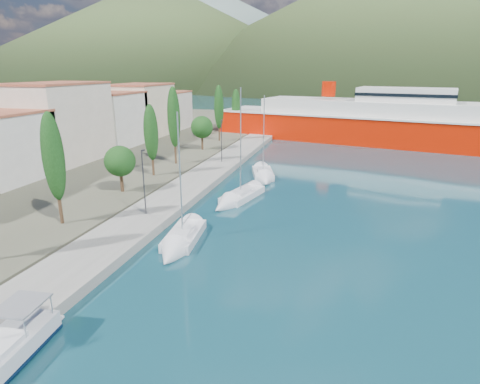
% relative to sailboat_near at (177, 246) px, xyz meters
% --- Properties ---
extents(ground, '(1400.00, 1400.00, 0.00)m').
position_rel_sailboat_near_xyz_m(ground, '(3.70, 111.45, -0.31)').
color(ground, '#14424F').
extents(quay, '(5.00, 88.00, 0.80)m').
position_rel_sailboat_near_xyz_m(quay, '(-5.30, 17.45, 0.09)').
color(quay, gray).
rests_on(quay, ground).
extents(land_strip, '(70.00, 148.00, 0.70)m').
position_rel_sailboat_near_xyz_m(land_strip, '(-43.30, 27.45, 0.04)').
color(land_strip, '#565644').
rests_on(land_strip, ground).
extents(hills_far, '(1480.00, 900.00, 180.00)m').
position_rel_sailboat_near_xyz_m(hills_far, '(142.28, 610.18, 77.08)').
color(hills_far, slate).
rests_on(hills_far, ground).
extents(hills_near, '(1010.00, 520.00, 115.00)m').
position_rel_sailboat_near_xyz_m(hills_near, '(101.74, 363.94, 48.86)').
color(hills_near, '#3E5229').
rests_on(hills_near, ground).
extents(town_buildings, '(9.20, 69.20, 11.30)m').
position_rel_sailboat_near_xyz_m(town_buildings, '(-28.30, 28.35, 5.25)').
color(town_buildings, beige).
rests_on(town_buildings, land_strip).
extents(tree_row, '(3.69, 65.02, 10.86)m').
position_rel_sailboat_near_xyz_m(tree_row, '(-11.47, 23.84, 5.50)').
color(tree_row, '#47301E').
rests_on(tree_row, land_strip).
extents(lamp_posts, '(0.15, 44.72, 6.06)m').
position_rel_sailboat_near_xyz_m(lamp_posts, '(-5.30, 5.44, 3.77)').
color(lamp_posts, '#2D2D33').
rests_on(lamp_posts, quay).
extents(sailboat_near, '(3.35, 8.35, 11.67)m').
position_rel_sailboat_near_xyz_m(sailboat_near, '(0.00, 0.00, 0.00)').
color(sailboat_near, silver).
rests_on(sailboat_near, ground).
extents(sailboat_mid, '(4.38, 9.31, 12.96)m').
position_rel_sailboat_near_xyz_m(sailboat_mid, '(1.03, 12.12, -0.00)').
color(sailboat_mid, silver).
rests_on(sailboat_mid, ground).
extents(sailboat_far, '(4.81, 8.29, 11.61)m').
position_rel_sailboat_near_xyz_m(sailboat_far, '(2.24, 22.36, 0.01)').
color(sailboat_far, silver).
rests_on(sailboat_far, ground).
extents(ferry, '(61.89, 24.90, 12.03)m').
position_rel_sailboat_near_xyz_m(ferry, '(16.06, 55.77, 3.35)').
color(ferry, red).
rests_on(ferry, ground).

